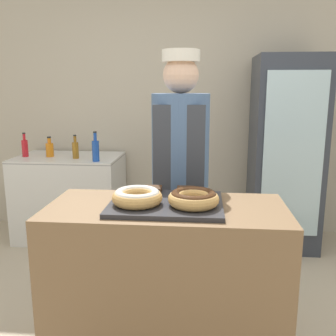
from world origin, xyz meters
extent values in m
cube|color=#BCB29E|center=(0.00, 2.13, 1.35)|extent=(8.00, 0.06, 2.70)
cube|color=brown|center=(0.00, 0.00, 0.46)|extent=(1.24, 0.57, 0.91)
cube|color=#2D2D33|center=(0.00, 0.00, 0.93)|extent=(0.58, 0.46, 0.02)
torus|color=tan|center=(-0.14, -0.05, 0.97)|extent=(0.25, 0.25, 0.07)
torus|color=white|center=(-0.14, -0.05, 0.99)|extent=(0.23, 0.23, 0.04)
torus|color=tan|center=(0.14, -0.05, 0.97)|extent=(0.25, 0.25, 0.07)
torus|color=#472814|center=(0.14, -0.05, 0.99)|extent=(0.23, 0.23, 0.04)
cube|color=#382111|center=(-0.09, 0.17, 0.95)|extent=(0.10, 0.10, 0.03)
cube|color=#382111|center=(0.09, 0.17, 0.95)|extent=(0.10, 0.10, 0.03)
cylinder|color=#4C4C51|center=(0.04, 0.60, 0.42)|extent=(0.27, 0.27, 0.84)
cylinder|color=#4C6B99|center=(0.04, 0.60, 1.16)|extent=(0.38, 0.38, 0.63)
cube|color=#383D47|center=(0.04, 0.42, 0.75)|extent=(0.32, 0.02, 1.33)
sphere|color=beige|center=(0.04, 0.60, 1.59)|extent=(0.23, 0.23, 0.23)
cylinder|color=white|center=(0.04, 0.60, 1.71)|extent=(0.24, 0.24, 0.07)
cube|color=#333842|center=(0.96, 1.74, 0.90)|extent=(0.62, 0.60, 1.80)
cube|color=silver|center=(0.96, 1.43, 0.94)|extent=(0.51, 0.02, 1.44)
cube|color=silver|center=(-1.15, 1.74, 0.42)|extent=(1.02, 0.66, 0.85)
cube|color=gray|center=(-1.15, 1.74, 0.83)|extent=(1.02, 0.66, 0.01)
cylinder|color=#99661E|center=(-1.04, 1.63, 0.92)|extent=(0.06, 0.06, 0.16)
cylinder|color=#99661E|center=(-1.04, 1.63, 1.03)|extent=(0.03, 0.03, 0.06)
cylinder|color=black|center=(-1.04, 1.63, 1.07)|extent=(0.03, 0.03, 0.01)
cylinder|color=red|center=(-1.57, 1.68, 0.93)|extent=(0.06, 0.06, 0.16)
cylinder|color=red|center=(-1.57, 1.68, 1.04)|extent=(0.03, 0.03, 0.06)
cylinder|color=black|center=(-1.57, 1.68, 1.08)|extent=(0.03, 0.03, 0.01)
cylinder|color=#1E4CB2|center=(-0.80, 1.51, 0.94)|extent=(0.07, 0.07, 0.19)
cylinder|color=#1E4CB2|center=(-0.80, 1.51, 1.07)|extent=(0.03, 0.03, 0.07)
cylinder|color=black|center=(-0.80, 1.51, 1.12)|extent=(0.03, 0.03, 0.01)
cylinder|color=orange|center=(-1.32, 1.70, 0.91)|extent=(0.08, 0.08, 0.13)
cylinder|color=orange|center=(-1.32, 1.70, 1.01)|extent=(0.03, 0.03, 0.05)
cylinder|color=black|center=(-1.32, 1.70, 1.04)|extent=(0.04, 0.04, 0.01)
camera|label=1|loc=(0.18, -1.84, 1.51)|focal=40.00mm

